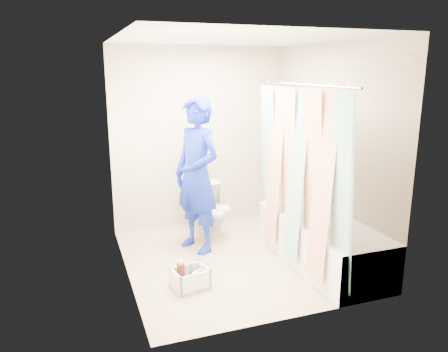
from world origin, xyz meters
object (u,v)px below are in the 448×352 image
object	(u,v)px
toilet	(211,211)
cleaning_caddy	(191,279)
bathtub	(321,241)
plumber	(197,175)

from	to	relation	value
toilet	cleaning_caddy	size ratio (longest dim) A/B	1.78
toilet	cleaning_caddy	xyz separation A→B (m)	(-0.61, -1.24, -0.24)
toilet	bathtub	bearing A→B (deg)	-49.17
bathtub	toilet	size ratio (longest dim) A/B	2.60
bathtub	cleaning_caddy	size ratio (longest dim) A/B	4.61
toilet	plumber	distance (m)	0.71
toilet	cleaning_caddy	distance (m)	1.40
bathtub	plumber	xyz separation A→B (m)	(-1.17, 0.85, 0.64)
bathtub	plumber	distance (m)	1.58
toilet	plumber	world-z (taller)	plumber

